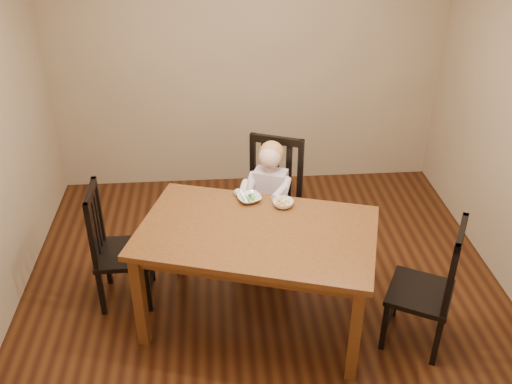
{
  "coord_description": "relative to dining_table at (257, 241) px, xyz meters",
  "views": [
    {
      "loc": [
        -0.35,
        -3.58,
        3.13
      ],
      "look_at": [
        -0.05,
        0.25,
        0.85
      ],
      "focal_mm": 40.0,
      "sensor_mm": 36.0,
      "label": 1
    }
  ],
  "objects": [
    {
      "name": "fork",
      "position": [
        -0.07,
        0.39,
        0.14
      ],
      "size": [
        0.05,
        0.11,
        0.04
      ],
      "rotation": [
        0.0,
        0.0,
        0.36
      ],
      "color": "silver",
      "rests_on": "bowl_peas"
    },
    {
      "name": "chair_left",
      "position": [
        -1.07,
        0.34,
        -0.25
      ],
      "size": [
        0.43,
        0.45,
        1.02
      ],
      "rotation": [
        0.0,
        0.0,
        -1.55
      ],
      "color": "black",
      "rests_on": "room"
    },
    {
      "name": "bowl_veg",
      "position": [
        0.22,
        0.3,
        0.12
      ],
      "size": [
        0.2,
        0.2,
        0.05
      ],
      "primitive_type": "imported",
      "rotation": [
        0.0,
        0.0,
        -0.27
      ],
      "color": "white",
      "rests_on": "dining_table"
    },
    {
      "name": "bowl_peas",
      "position": [
        -0.03,
        0.4,
        0.12
      ],
      "size": [
        0.22,
        0.22,
        0.04
      ],
      "primitive_type": "imported",
      "rotation": [
        0.0,
        0.0,
        0.32
      ],
      "color": "white",
      "rests_on": "dining_table"
    },
    {
      "name": "chair_child",
      "position": [
        0.19,
        0.79,
        -0.2
      ],
      "size": [
        0.62,
        0.61,
        1.13
      ],
      "rotation": [
        0.0,
        0.0,
        2.76
      ],
      "color": "black",
      "rests_on": "room"
    },
    {
      "name": "dining_table",
      "position": [
        0.0,
        0.0,
        0.0
      ],
      "size": [
        1.89,
        1.45,
        0.84
      ],
      "rotation": [
        0.0,
        0.0,
        -0.29
      ],
      "color": "#4F2D12",
      "rests_on": "room"
    },
    {
      "name": "toddler",
      "position": [
        0.17,
        0.74,
        -0.04
      ],
      "size": [
        0.49,
        0.54,
        0.61
      ],
      "primitive_type": null,
      "rotation": [
        0.0,
        0.0,
        2.76
      ],
      "color": "silver",
      "rests_on": "chair_child"
    },
    {
      "name": "chair_right",
      "position": [
        1.19,
        -0.33,
        -0.24
      ],
      "size": [
        0.59,
        0.6,
        1.04
      ],
      "rotation": [
        0.0,
        0.0,
        1.07
      ],
      "color": "black",
      "rests_on": "room"
    },
    {
      "name": "room",
      "position": [
        0.09,
        0.25,
        0.61
      ],
      "size": [
        4.01,
        4.01,
        2.71
      ],
      "color": "#42210E",
      "rests_on": "ground"
    }
  ]
}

